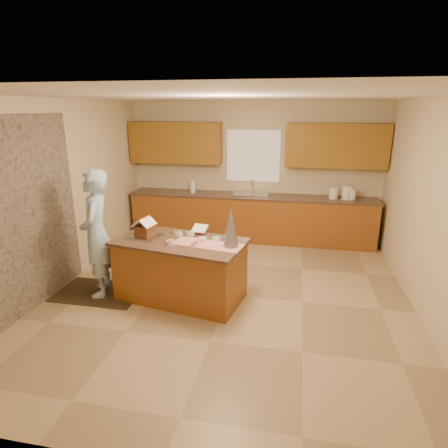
# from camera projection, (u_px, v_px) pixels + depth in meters

# --- Properties ---
(floor) EXTENTS (5.50, 5.50, 0.00)m
(floor) POSITION_uv_depth(u_px,v_px,m) (228.00, 295.00, 5.36)
(floor) COLOR tan
(floor) RESTS_ON ground
(ceiling) EXTENTS (5.50, 5.50, 0.00)m
(ceiling) POSITION_uv_depth(u_px,v_px,m) (229.00, 96.00, 4.57)
(ceiling) COLOR silver
(ceiling) RESTS_ON floor
(wall_back) EXTENTS (5.50, 5.50, 0.00)m
(wall_back) POSITION_uv_depth(u_px,v_px,m) (253.00, 171.00, 7.54)
(wall_back) COLOR beige
(wall_back) RESTS_ON floor
(wall_front) EXTENTS (5.50, 5.50, 0.00)m
(wall_front) POSITION_uv_depth(u_px,v_px,m) (150.00, 307.00, 2.39)
(wall_front) COLOR beige
(wall_front) RESTS_ON floor
(wall_left) EXTENTS (5.50, 5.50, 0.00)m
(wall_left) POSITION_uv_depth(u_px,v_px,m) (59.00, 196.00, 5.42)
(wall_left) COLOR beige
(wall_left) RESTS_ON floor
(wall_right) EXTENTS (5.50, 5.50, 0.00)m
(wall_right) POSITION_uv_depth(u_px,v_px,m) (433.00, 213.00, 4.51)
(wall_right) COLOR beige
(wall_right) RESTS_ON floor
(stone_accent) EXTENTS (0.00, 2.50, 2.50)m
(stone_accent) POSITION_uv_depth(u_px,v_px,m) (23.00, 217.00, 4.70)
(stone_accent) COLOR gray
(stone_accent) RESTS_ON wall_left
(window_curtain) EXTENTS (1.05, 0.03, 1.00)m
(window_curtain) POSITION_uv_depth(u_px,v_px,m) (253.00, 156.00, 7.43)
(window_curtain) COLOR white
(window_curtain) RESTS_ON wall_back
(back_counter_base) EXTENTS (4.80, 0.60, 0.88)m
(back_counter_base) POSITION_uv_depth(u_px,v_px,m) (250.00, 218.00, 7.53)
(back_counter_base) COLOR brown
(back_counter_base) RESTS_ON floor
(back_counter_top) EXTENTS (4.85, 0.63, 0.04)m
(back_counter_top) POSITION_uv_depth(u_px,v_px,m) (251.00, 196.00, 7.39)
(back_counter_top) COLOR brown
(back_counter_top) RESTS_ON back_counter_base
(upper_cabinet_left) EXTENTS (1.85, 0.35, 0.80)m
(upper_cabinet_left) POSITION_uv_depth(u_px,v_px,m) (176.00, 143.00, 7.50)
(upper_cabinet_left) COLOR #9D6921
(upper_cabinet_left) RESTS_ON wall_back
(upper_cabinet_right) EXTENTS (1.85, 0.35, 0.80)m
(upper_cabinet_right) POSITION_uv_depth(u_px,v_px,m) (336.00, 145.00, 6.93)
(upper_cabinet_right) COLOR #9D6921
(upper_cabinet_right) RESTS_ON wall_back
(sink) EXTENTS (0.70, 0.45, 0.12)m
(sink) POSITION_uv_depth(u_px,v_px,m) (251.00, 197.00, 7.40)
(sink) COLOR silver
(sink) RESTS_ON back_counter_top
(faucet) EXTENTS (0.03, 0.03, 0.28)m
(faucet) POSITION_uv_depth(u_px,v_px,m) (252.00, 186.00, 7.52)
(faucet) COLOR silver
(faucet) RESTS_ON back_counter_top
(island_base) EXTENTS (1.79, 1.13, 0.82)m
(island_base) POSITION_uv_depth(u_px,v_px,m) (181.00, 271.00, 5.18)
(island_base) COLOR brown
(island_base) RESTS_ON floor
(island_top) EXTENTS (1.88, 1.21, 0.04)m
(island_top) POSITION_uv_depth(u_px,v_px,m) (180.00, 242.00, 5.06)
(island_top) COLOR brown
(island_top) RESTS_ON island_base
(table_runner) EXTENTS (0.97, 0.50, 0.01)m
(table_runner) POSITION_uv_depth(u_px,v_px,m) (208.00, 244.00, 4.90)
(table_runner) COLOR #B10C0C
(table_runner) RESTS_ON island_top
(baking_tray) EXTENTS (0.48, 0.39, 0.02)m
(baking_tray) POSITION_uv_depth(u_px,v_px,m) (145.00, 236.00, 5.19)
(baking_tray) COLOR silver
(baking_tray) RESTS_ON island_top
(cookbook) EXTENTS (0.23, 0.19, 0.09)m
(cookbook) POSITION_uv_depth(u_px,v_px,m) (200.00, 228.00, 5.29)
(cookbook) COLOR white
(cookbook) RESTS_ON island_top
(tinsel_tree) EXTENTS (0.24, 0.24, 0.51)m
(tinsel_tree) POSITION_uv_depth(u_px,v_px,m) (231.00, 228.00, 4.76)
(tinsel_tree) COLOR silver
(tinsel_tree) RESTS_ON island_top
(rug) EXTENTS (1.21, 0.79, 0.01)m
(rug) POSITION_uv_depth(u_px,v_px,m) (100.00, 292.00, 5.44)
(rug) COLOR black
(rug) RESTS_ON floor
(boy) EXTENTS (0.62, 0.75, 1.78)m
(boy) POSITION_uv_depth(u_px,v_px,m) (97.00, 234.00, 5.16)
(boy) COLOR #A4C7EA
(boy) RESTS_ON rug
(canister_a) EXTENTS (0.16, 0.16, 0.21)m
(canister_a) POSITION_uv_depth(u_px,v_px,m) (334.00, 193.00, 7.07)
(canister_a) COLOR white
(canister_a) RESTS_ON back_counter_top
(canister_b) EXTENTS (0.18, 0.18, 0.25)m
(canister_b) POSITION_uv_depth(u_px,v_px,m) (347.00, 193.00, 7.02)
(canister_b) COLOR white
(canister_b) RESTS_ON back_counter_top
(canister_c) EXTENTS (0.14, 0.14, 0.19)m
(canister_c) POSITION_uv_depth(u_px,v_px,m) (352.00, 194.00, 7.01)
(canister_c) COLOR white
(canister_c) RESTS_ON back_counter_top
(paper_towel) EXTENTS (0.11, 0.11, 0.23)m
(paper_towel) POSITION_uv_depth(u_px,v_px,m) (193.00, 187.00, 7.57)
(paper_towel) COLOR white
(paper_towel) RESTS_ON back_counter_top
(gingerbread_house) EXTENTS (0.30, 0.30, 0.26)m
(gingerbread_house) POSITION_uv_depth(u_px,v_px,m) (145.00, 229.00, 5.15)
(gingerbread_house) COLOR #5A2E17
(gingerbread_house) RESTS_ON baking_tray
(candy_bowls) EXTENTS (0.68, 0.51, 0.05)m
(candy_bowls) POSITION_uv_depth(u_px,v_px,m) (192.00, 238.00, 5.06)
(candy_bowls) COLOR #DF4127
(candy_bowls) RESTS_ON island_top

